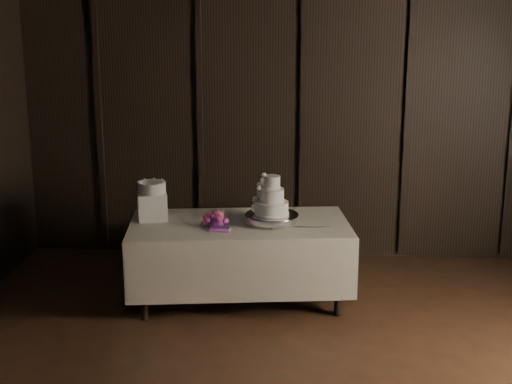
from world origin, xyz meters
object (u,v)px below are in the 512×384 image
object	(u,v)px
wedding_cake	(269,200)
bouquet	(216,220)
cake_stand	(272,219)
display_table	(240,258)
box_pedestal	(152,206)
small_cake	(152,187)

from	to	relation	value
wedding_cake	bouquet	xyz separation A→B (m)	(-0.47, -0.11, -0.17)
cake_stand	bouquet	xyz separation A→B (m)	(-0.49, -0.12, 0.02)
wedding_cake	bouquet	size ratio (longest dim) A/B	0.93
display_table	wedding_cake	world-z (taller)	wedding_cake
wedding_cake	box_pedestal	world-z (taller)	wedding_cake
bouquet	cake_stand	bearing A→B (deg)	14.15
bouquet	box_pedestal	bearing A→B (deg)	160.85
box_pedestal	display_table	bearing A→B (deg)	-4.91
bouquet	small_cake	distance (m)	0.69
display_table	bouquet	size ratio (longest dim) A/B	5.50
cake_stand	wedding_cake	world-z (taller)	wedding_cake
wedding_cake	small_cake	xyz separation A→B (m)	(-1.08, 0.10, 0.07)
cake_stand	wedding_cake	distance (m)	0.19
wedding_cake	cake_stand	bearing A→B (deg)	33.26
display_table	box_pedestal	size ratio (longest dim) A/B	8.07
display_table	box_pedestal	distance (m)	0.94
cake_stand	small_cake	size ratio (longest dim) A/B	1.87
display_table	cake_stand	world-z (taller)	cake_stand
bouquet	box_pedestal	world-z (taller)	box_pedestal
box_pedestal	small_cake	bearing A→B (deg)	0.00
small_cake	wedding_cake	bearing A→B (deg)	-5.48
display_table	box_pedestal	bearing A→B (deg)	168.31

